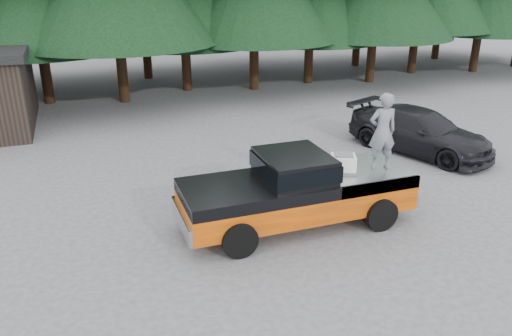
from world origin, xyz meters
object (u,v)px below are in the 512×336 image
object	(u,v)px
man_on_bed	(382,131)
parked_car	(420,131)
air_compressor	(343,164)
pickup_truck	(297,200)

from	to	relation	value
man_on_bed	parked_car	distance (m)	5.83
air_compressor	parked_car	world-z (taller)	air_compressor
air_compressor	parked_car	size ratio (longest dim) A/B	0.11
parked_car	pickup_truck	bearing A→B (deg)	-172.80
man_on_bed	air_compressor	bearing A→B (deg)	1.95
pickup_truck	parked_car	distance (m)	7.29
air_compressor	parked_car	distance (m)	6.38
man_on_bed	parked_car	size ratio (longest dim) A/B	0.38
man_on_bed	parked_car	bearing A→B (deg)	-129.95
man_on_bed	parked_car	world-z (taller)	man_on_bed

